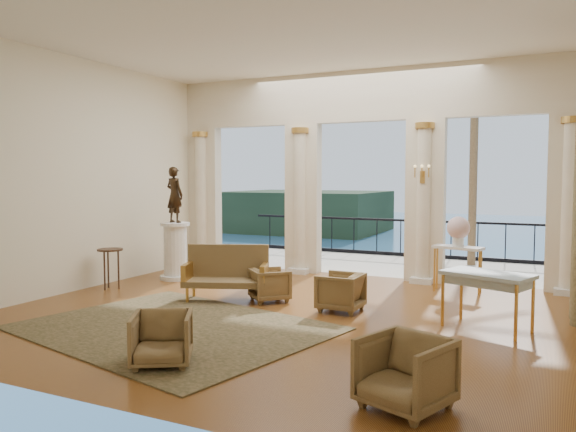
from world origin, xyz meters
The scene contains 21 objects.
floor centered at (0.00, 0.00, 0.00)m, with size 9.00×9.00×0.00m, color #4D250F.
room_walls centered at (0.00, -1.12, 2.88)m, with size 9.00×9.00×9.00m.
arcade centered at (0.00, 3.82, 2.58)m, with size 9.00×0.56×4.50m.
terrace centered at (0.00, 5.80, -0.05)m, with size 10.00×3.60×0.10m, color #BBAE9D.
balustrade centered at (0.00, 7.40, 0.41)m, with size 9.00×0.06×1.03m.
palm_tree centered at (2.00, 6.60, 4.09)m, with size 2.00×2.00×4.50m.
headland centered at (-30.00, 70.00, -3.00)m, with size 22.00×18.00×6.00m, color black.
sea centered at (0.00, 60.00, -6.00)m, with size 160.00×160.00×0.00m, color #1F4D88.
wall_sconce centered at (1.40, 3.51, 2.23)m, with size 0.30×0.11×0.33m.
rug centered at (-1.11, -1.44, 0.01)m, with size 4.19×3.26×0.02m, color #282F16.
armchair_a centered at (-0.26, -2.80, 0.35)m, with size 0.67×0.63×0.69m, color #46341B.
armchair_b centered at (2.61, -2.80, 0.38)m, with size 0.74×0.70×0.77m, color #46341B.
armchair_c centered at (0.71, 0.62, 0.35)m, with size 0.68×0.63×0.70m, color #46341B.
armchair_d centered at (-0.68, 0.78, 0.32)m, with size 0.62×0.58×0.64m, color #46341B.
settee centered at (-1.43, 0.54, 0.48)m, with size 1.61×1.12×0.98m.
game_table centered at (3.00, 0.47, 0.74)m, with size 1.36×1.04×0.83m.
pedestal centered at (-3.50, 1.80, 0.59)m, with size 0.67×0.67×1.23m.
statue centered at (-3.50, 1.80, 1.82)m, with size 0.43×0.29×1.19m, color black.
console_table centered at (2.20, 3.05, 0.73)m, with size 0.99×0.58×0.88m.
urn centered at (2.20, 3.05, 1.21)m, with size 0.43×0.43×0.57m.
side_table centered at (-4.00, 0.38, 0.68)m, with size 0.49×0.49×0.80m.
Camera 1 is at (3.84, -7.97, 2.20)m, focal length 35.00 mm.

